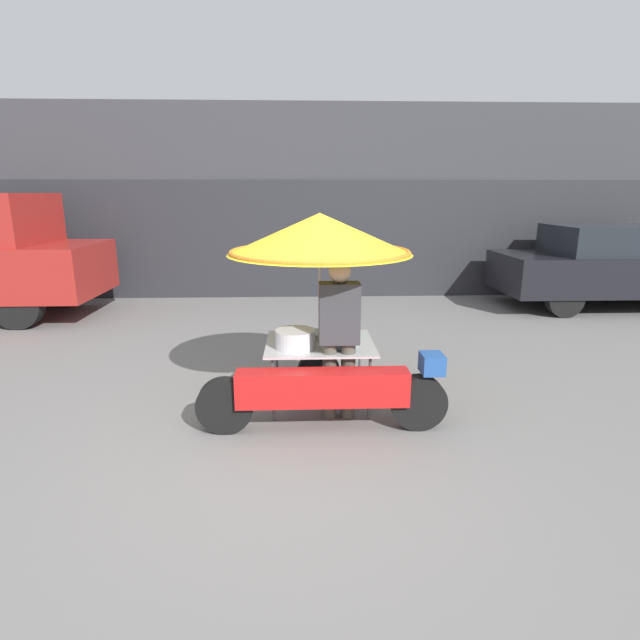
{
  "coord_description": "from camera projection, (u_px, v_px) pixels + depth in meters",
  "views": [
    {
      "loc": [
        0.15,
        -3.81,
        2.14
      ],
      "look_at": [
        0.34,
        1.01,
        0.91
      ],
      "focal_mm": 28.0,
      "sensor_mm": 36.0,
      "label": 1
    }
  ],
  "objects": [
    {
      "name": "ground_plane",
      "position": [
        284.0,
        454.0,
        4.21
      ],
      "size": [
        36.0,
        36.0,
        0.0
      ],
      "primitive_type": "plane",
      "color": "slate"
    },
    {
      "name": "shopfront_building",
      "position": [
        293.0,
        203.0,
        11.12
      ],
      "size": [
        28.0,
        2.06,
        3.89
      ],
      "color": "#38383D",
      "rests_on": "ground"
    },
    {
      "name": "vendor_motorcycle_cart",
      "position": [
        320.0,
        261.0,
        4.81
      ],
      "size": [
        2.3,
        1.8,
        1.96
      ],
      "color": "black",
      "rests_on": "ground"
    },
    {
      "name": "vendor_person",
      "position": [
        339.0,
        333.0,
        4.71
      ],
      "size": [
        0.38,
        0.22,
        1.55
      ],
      "color": "#4C473D",
      "rests_on": "ground"
    },
    {
      "name": "parked_car",
      "position": [
        618.0,
        266.0,
        9.45
      ],
      "size": [
        4.54,
        1.75,
        1.56
      ],
      "color": "black",
      "rests_on": "ground"
    }
  ]
}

